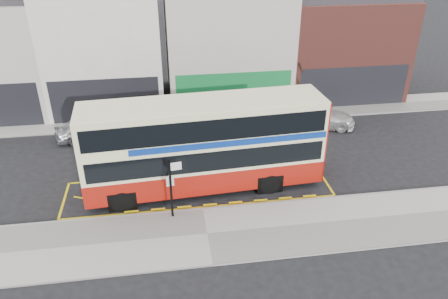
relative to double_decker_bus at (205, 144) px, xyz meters
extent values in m
plane|color=black|center=(-0.40, -1.82, -2.59)|extent=(120.00, 120.00, 0.00)
cube|color=#A5A19C|center=(-0.40, -4.12, -2.51)|extent=(40.00, 4.00, 0.15)
cube|color=gray|center=(-0.40, -2.19, -2.51)|extent=(40.00, 0.15, 0.15)
cube|color=#A5A19C|center=(-0.40, 9.18, -2.51)|extent=(50.00, 3.00, 0.15)
cube|color=silver|center=(-5.90, 13.18, 1.91)|extent=(8.00, 8.00, 9.00)
cube|color=black|center=(-5.90, 9.20, -0.99)|extent=(7.36, 0.06, 3.20)
cube|color=black|center=(-5.90, 9.22, -1.19)|extent=(5.60, 0.04, 2.00)
cube|color=beige|center=(3.10, 13.18, 1.66)|extent=(9.00, 8.00, 8.50)
cube|color=#147135|center=(3.10, 9.20, -0.99)|extent=(8.28, 0.06, 3.20)
cube|color=black|center=(3.10, 9.22, -1.19)|extent=(6.30, 0.04, 2.00)
cube|color=brown|center=(12.10, 13.18, 1.16)|extent=(9.00, 8.00, 7.50)
cube|color=black|center=(12.10, 9.20, -0.99)|extent=(8.28, 0.06, 3.20)
cube|color=black|center=(12.10, 9.22, -1.19)|extent=(6.30, 0.04, 2.00)
cube|color=#F3EFB9|center=(-0.04, 0.00, 0.06)|extent=(12.41, 3.51, 4.52)
cube|color=maroon|center=(-0.04, 0.00, -1.58)|extent=(12.45, 3.55, 1.23)
cube|color=maroon|center=(6.06, 0.36, 0.06)|extent=(0.23, 2.83, 4.52)
cube|color=black|center=(-0.04, 0.00, -0.24)|extent=(11.92, 3.54, 1.06)
cube|color=black|center=(-0.04, 0.00, 1.43)|extent=(11.92, 3.54, 1.11)
cube|color=navy|center=(1.07, 0.06, 0.65)|extent=(9.96, 3.41, 0.33)
cube|color=black|center=(-6.14, -0.36, -0.52)|extent=(0.21, 2.56, 1.78)
cube|color=black|center=(-6.14, -0.36, 1.43)|extent=(0.21, 2.56, 1.11)
cube|color=black|center=(-6.13, -0.36, 0.54)|extent=(0.17, 1.95, 0.39)
cube|color=#F3EFB9|center=(-0.04, 0.00, 2.27)|extent=(12.40, 3.40, 0.13)
cylinder|color=black|center=(-4.30, -1.53, -2.03)|extent=(1.13, 0.38, 1.11)
cylinder|color=black|center=(-4.46, 1.01, -2.03)|extent=(1.13, 0.38, 1.11)
cylinder|color=black|center=(3.26, -1.08, -2.03)|extent=(1.13, 0.38, 1.11)
cylinder|color=black|center=(3.11, 1.46, -2.03)|extent=(1.13, 0.38, 1.11)
cube|color=black|center=(-1.90, -2.56, -0.91)|extent=(0.11, 0.11, 3.06)
cube|color=white|center=(-1.60, -2.52, 0.31)|extent=(0.55, 0.11, 0.45)
cube|color=white|center=(-1.91, -2.50, -0.50)|extent=(0.36, 0.08, 0.51)
imported|color=silver|center=(-6.95, 6.94, -1.88)|extent=(4.43, 2.90, 1.40)
imported|color=#424649|center=(-0.80, 6.45, -1.86)|extent=(4.50, 1.88, 1.45)
imported|color=silver|center=(8.46, 6.49, -1.84)|extent=(5.48, 3.42, 1.48)
cylinder|color=#311F16|center=(7.90, 9.76, -1.70)|extent=(0.24, 0.24, 1.78)
camera|label=1|loc=(-1.96, -19.76, 10.49)|focal=35.00mm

